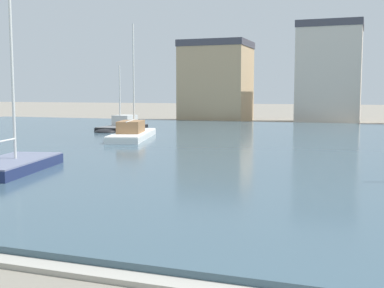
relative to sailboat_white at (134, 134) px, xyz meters
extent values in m
cube|color=#3D5666|center=(11.93, -0.48, -0.40)|extent=(85.76, 47.03, 0.27)
cube|color=#ADA89E|center=(11.93, -24.25, -0.47)|extent=(85.76, 0.50, 0.12)
cube|color=white|center=(0.16, -0.56, -0.19)|extent=(4.32, 8.40, 0.69)
ellipsoid|color=white|center=(-0.89, 3.15, -0.19)|extent=(2.67, 3.27, 0.66)
cube|color=silver|center=(0.16, -0.56, 0.19)|extent=(4.23, 8.24, 0.06)
cube|color=#9E7047|center=(0.32, -1.14, 0.64)|extent=(2.25, 3.15, 0.83)
cylinder|color=silver|center=(-0.01, 0.03, 4.04)|extent=(0.12, 0.12, 7.76)
cylinder|color=silver|center=(0.38, -1.34, 1.06)|extent=(0.85, 2.75, 0.08)
cube|color=black|center=(-4.52, 6.86, -0.24)|extent=(2.23, 6.01, 0.58)
ellipsoid|color=black|center=(-4.51, 4.01, -0.24)|extent=(2.00, 2.11, 0.55)
cube|color=slate|center=(-4.52, 6.86, 0.08)|extent=(2.19, 5.89, 0.06)
cube|color=silver|center=(-4.52, 7.31, 0.56)|extent=(1.56, 2.10, 0.91)
cylinder|color=silver|center=(-4.52, 6.41, 2.71)|extent=(0.12, 0.12, 5.31)
cylinder|color=silver|center=(-4.52, 7.46, 0.95)|extent=(0.08, 2.10, 0.08)
cube|color=navy|center=(1.90, -15.53, -0.18)|extent=(3.53, 5.94, 0.70)
ellipsoid|color=navy|center=(1.33, -12.96, -0.18)|extent=(2.52, 2.36, 0.66)
cube|color=slate|center=(1.90, -15.53, 0.20)|extent=(3.46, 5.82, 0.06)
cylinder|color=silver|center=(1.81, -15.13, 3.96)|extent=(0.12, 0.12, 7.58)
cylinder|color=silver|center=(2.02, -16.07, 1.07)|extent=(0.50, 1.92, 0.08)
cube|color=tan|center=(-1.86, 26.82, 3.99)|extent=(7.99, 6.85, 9.04)
cube|color=#42424C|center=(-1.86, 26.82, 8.91)|extent=(8.15, 6.99, 0.80)
cube|color=beige|center=(11.60, 28.18, 4.90)|extent=(7.17, 6.72, 10.87)
cube|color=#42424C|center=(11.60, 28.18, 10.74)|extent=(7.31, 6.85, 0.80)
camera|label=1|loc=(15.99, -32.36, 3.04)|focal=46.21mm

